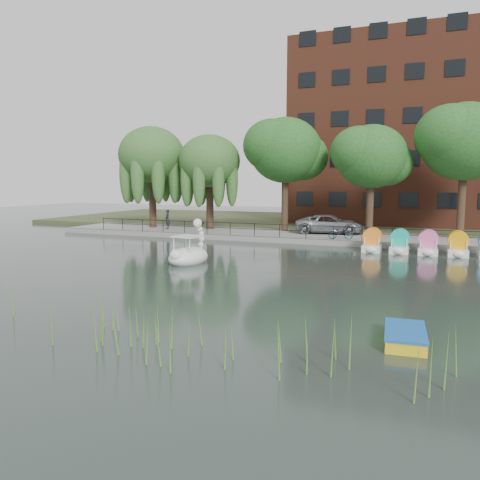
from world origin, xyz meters
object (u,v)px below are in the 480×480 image
Objects in this scene: minivan at (330,223)px; yellow_rowboat at (405,336)px; bicycle at (341,232)px; pedestrian at (167,218)px; swan_boat at (189,253)px.

minivan is 24.62m from yellow_rowboat.
yellow_rowboat is at bearing -169.20° from bicycle.
minivan is 3.60× the size of bicycle.
swan_boat is at bearing -6.77° from pedestrian.
yellow_rowboat is (20.53, -21.85, -1.18)m from pedestrian.
bicycle is at bearing 65.56° from swan_boat.
pedestrian is at bearing 89.14° from minivan.
swan_boat reaches higher than minivan.
swan_boat reaches higher than pedestrian.
minivan is 13.94m from pedestrian.
yellow_rowboat is (5.27, -20.28, -0.69)m from bicycle.
swan_boat reaches higher than bicycle.
bicycle reaches higher than yellow_rowboat.
minivan reaches higher than yellow_rowboat.
swan_boat is 15.18m from yellow_rowboat.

